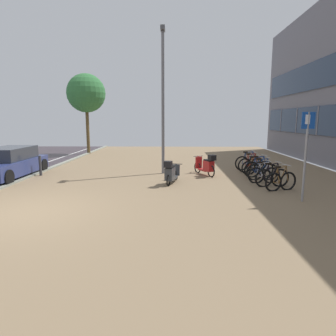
% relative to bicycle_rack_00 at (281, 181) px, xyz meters
% --- Properties ---
extents(ground, '(21.00, 40.00, 0.13)m').
position_rel_bicycle_rack_00_xyz_m(ground, '(-6.48, -2.73, -0.37)').
color(ground, '#33292E').
extents(bicycle_rack_00, '(1.29, 0.55, 0.98)m').
position_rel_bicycle_rack_00_xyz_m(bicycle_rack_00, '(0.00, 0.00, 0.00)').
color(bicycle_rack_00, black).
rests_on(bicycle_rack_00, ground).
extents(bicycle_rack_01, '(1.37, 0.48, 1.00)m').
position_rel_bicycle_rack_00_xyz_m(bicycle_rack_01, '(-0.11, 0.63, 0.01)').
color(bicycle_rack_01, black).
rests_on(bicycle_rack_01, ground).
extents(bicycle_rack_02, '(1.29, 0.48, 0.94)m').
position_rel_bicycle_rack_00_xyz_m(bicycle_rack_02, '(-0.24, 1.26, -0.01)').
color(bicycle_rack_02, black).
rests_on(bicycle_rack_02, ground).
extents(bicycle_rack_03, '(1.40, 0.48, 1.01)m').
position_rel_bicycle_rack_00_xyz_m(bicycle_rack_03, '(-0.10, 1.90, 0.01)').
color(bicycle_rack_03, black).
rests_on(bicycle_rack_03, ground).
extents(bicycle_rack_04, '(1.42, 0.47, 1.03)m').
position_rel_bicycle_rack_00_xyz_m(bicycle_rack_04, '(-0.06, 2.53, 0.02)').
color(bicycle_rack_04, black).
rests_on(bicycle_rack_04, ground).
extents(bicycle_rack_05, '(1.27, 0.48, 0.93)m').
position_rel_bicycle_rack_00_xyz_m(bicycle_rack_05, '(-0.07, 3.16, -0.01)').
color(bicycle_rack_05, black).
rests_on(bicycle_rack_05, ground).
extents(bicycle_rack_06, '(1.36, 0.48, 1.00)m').
position_rel_bicycle_rack_00_xyz_m(bicycle_rack_06, '(-0.09, 3.79, 0.01)').
color(bicycle_rack_06, black).
rests_on(bicycle_rack_06, ground).
extents(bicycle_rack_07, '(1.44, 0.48, 1.02)m').
position_rel_bicycle_rack_00_xyz_m(bicycle_rack_07, '(-0.05, 4.43, 0.02)').
color(bicycle_rack_07, black).
rests_on(bicycle_rack_07, ground).
extents(scooter_near, '(0.95, 1.58, 1.02)m').
position_rel_bicycle_rack_00_xyz_m(scooter_near, '(-2.36, 2.86, 0.12)').
color(scooter_near, black).
rests_on(scooter_near, ground).
extents(scooter_mid, '(0.75, 1.69, 0.99)m').
position_rel_bicycle_rack_00_xyz_m(scooter_mid, '(-3.97, 1.05, 0.10)').
color(scooter_mid, black).
rests_on(scooter_mid, ground).
extents(parked_car_near, '(1.87, 4.14, 1.32)m').
position_rel_bicycle_rack_00_xyz_m(parked_car_near, '(-11.16, 2.23, 0.29)').
color(parked_car_near, navy).
rests_on(parked_car_near, ground).
extents(parking_sign, '(0.40, 0.07, 2.76)m').
position_rel_bicycle_rack_00_xyz_m(parking_sign, '(0.17, -1.43, 1.35)').
color(parking_sign, gray).
rests_on(parking_sign, ground).
extents(lamp_post, '(0.20, 0.52, 6.60)m').
position_rel_bicycle_rack_00_xyz_m(lamp_post, '(-4.37, 3.34, 3.29)').
color(lamp_post, slate).
rests_on(lamp_post, ground).
extents(street_tree, '(2.78, 2.78, 5.83)m').
position_rel_bicycle_rack_00_xyz_m(street_tree, '(-10.28, 11.32, 4.07)').
color(street_tree, brown).
rests_on(street_tree, ground).
extents(bollard_far, '(0.12, 0.12, 0.92)m').
position_rel_bicycle_rack_00_xyz_m(bollard_far, '(-9.96, 2.63, 0.12)').
color(bollard_far, '#38383D').
rests_on(bollard_far, ground).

